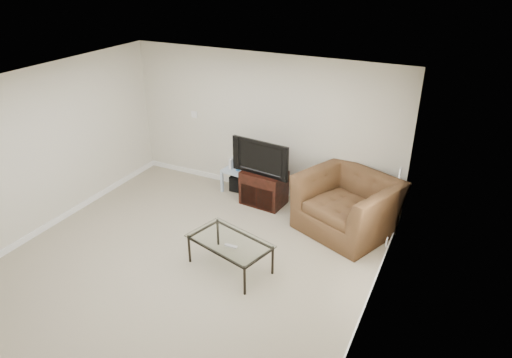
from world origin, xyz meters
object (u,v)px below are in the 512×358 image
at_px(subwoofer, 239,182).
at_px(coffee_table, 230,254).
at_px(recliner, 348,196).
at_px(side_table, 237,179).
at_px(television, 263,156).
at_px(tv_stand, 264,188).

bearing_deg(subwoofer, coffee_table, -65.16).
bearing_deg(coffee_table, recliner, 54.91).
height_order(side_table, subwoofer, side_table).
bearing_deg(subwoofer, television, -24.16).
distance_m(tv_stand, side_table, 0.69).
distance_m(tv_stand, subwoofer, 0.68).
bearing_deg(recliner, subwoofer, -169.59).
distance_m(television, recliner, 1.57).
distance_m(recliner, coffee_table, 2.05).
xyz_separation_m(tv_stand, recliner, (1.52, -0.22, 0.30)).
bearing_deg(television, tv_stand, 91.22).
bearing_deg(television, coffee_table, -72.53).
bearing_deg(coffee_table, side_table, 115.63).
xyz_separation_m(television, recliner, (1.53, -0.19, -0.30)).
height_order(tv_stand, recliner, recliner).
bearing_deg(side_table, subwoofer, 27.45).
bearing_deg(subwoofer, tv_stand, -21.70).
bearing_deg(recliner, tv_stand, -165.51).
height_order(side_table, recliner, recliner).
bearing_deg(television, side_table, 164.16).
xyz_separation_m(tv_stand, subwoofer, (-0.62, 0.24, -0.15)).
bearing_deg(side_table, recliner, -11.64).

